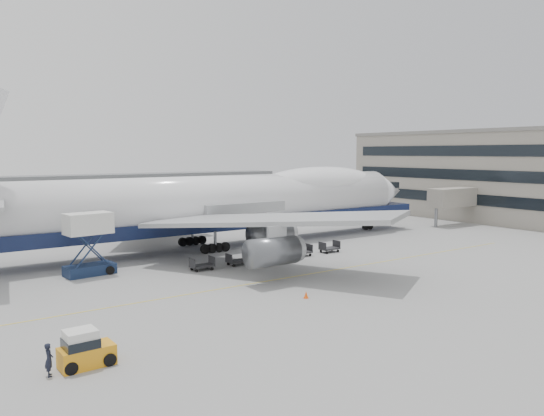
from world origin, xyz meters
TOP-DOWN VIEW (x-y plane):
  - ground at (0.00, 0.00)m, footprint 260.00×260.00m
  - apron_line at (0.00, -6.00)m, footprint 60.00×0.15m
  - terminal at (51.92, 0.04)m, footprint 24.20×70.40m
  - hangar at (-10.00, 70.00)m, footprint 110.00×8.00m
  - airliner at (0.64, 12.00)m, footprint 67.00×55.30m
  - catering_truck at (-18.46, 5.82)m, footprint 4.80×3.56m
  - baggage_tug at (-25.06, -16.31)m, footprint 2.93×1.65m
  - ground_worker at (-26.94, -16.50)m, footprint 0.51×0.70m
  - traffic_cone at (-6.50, -12.50)m, footprint 0.38×0.38m
  - dolly_0 at (-8.67, 1.45)m, footprint 2.30×1.35m
  - dolly_1 at (-4.47, 1.45)m, footprint 2.30×1.35m
  - dolly_2 at (-0.27, 1.45)m, footprint 2.30×1.35m
  - dolly_3 at (3.93, 1.45)m, footprint 2.30×1.35m
  - dolly_4 at (8.13, 1.45)m, footprint 2.30×1.35m

SIDE VIEW (x-z plane):
  - ground at x=0.00m, z-range 0.00..0.00m
  - apron_line at x=0.00m, z-range 0.00..0.01m
  - traffic_cone at x=-6.50m, z-range -0.02..0.55m
  - dolly_0 at x=-8.67m, z-range -0.12..1.18m
  - dolly_1 at x=-4.47m, z-range -0.12..1.18m
  - dolly_2 at x=-0.27m, z-range -0.12..1.18m
  - dolly_3 at x=3.93m, z-range -0.12..1.18m
  - dolly_4 at x=8.13m, z-range -0.12..1.18m
  - ground_worker at x=-26.94m, z-range 0.00..1.78m
  - baggage_tug at x=-25.06m, z-range -0.12..1.99m
  - catering_truck at x=-18.46m, z-range 0.42..6.43m
  - hangar at x=-10.00m, z-range 0.00..7.00m
  - airliner at x=0.64m, z-range -4.37..15.61m
  - terminal at x=51.92m, z-range -0.01..15.59m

